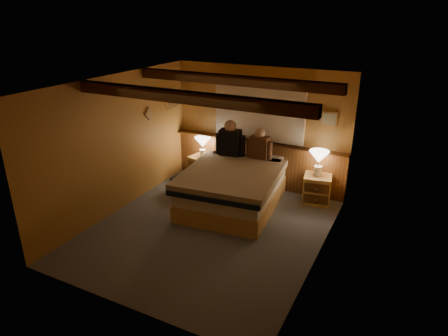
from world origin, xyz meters
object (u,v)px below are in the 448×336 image
Objects in this scene: bed at (233,187)px; person_right at (259,146)px; lamp_left at (203,143)px; duffel_bag at (185,185)px; person_left at (230,141)px; nightstand_right at (317,189)px; lamp_right at (319,158)px; nightstand_left at (202,168)px.

person_right is (0.18, 0.77, 0.59)m from bed.
lamp_left is 1.29m from person_right.
duffel_bag is (-1.29, -0.68, -0.81)m from person_right.
person_left reaches higher than person_right.
lamp_left reaches higher than duffel_bag.
lamp_left reaches higher than bed.
nightstand_right is 1.32× the size of lamp_left.
lamp_right is 1.14m from person_right.
bed is 3.08× the size of person_left.
bed reaches higher than nightstand_left.
person_left is at bearing 113.85° from bed.
nightstand_left is (-1.14, 0.83, -0.12)m from bed.
lamp_left is at bearing 159.57° from person_left.
person_right reaches higher than nightstand_right.
person_left is (-1.74, -0.14, 0.73)m from nightstand_right.
duffel_bag is at bearing -154.18° from person_right.
duffel_bag is at bearing 169.18° from bed.
lamp_right is (2.46, 0.01, 0.62)m from nightstand_left.
lamp_right reaches higher than lamp_left.
lamp_left is at bearing 168.90° from nightstand_right.
bed is 1.44m from lamp_left.
nightstand_left reaches higher than duffel_bag.
lamp_left is at bearing -179.64° from lamp_right.
lamp_right reaches higher than duffel_bag.
duffel_bag is at bearing -90.56° from lamp_left.
lamp_left is (-1.10, 0.83, 0.43)m from bed.
person_right is (-1.16, -0.05, 0.69)m from nightstand_right.
duffel_bag is (-0.71, -0.59, -0.85)m from person_left.
person_right is at bearing -2.54° from lamp_left.
nightstand_left is at bearing 168.78° from nightstand_right.
nightstand_left is 0.93× the size of nightstand_right.
lamp_right is at bearing 26.36° from bed.
person_right reaches higher than nightstand_left.
nightstand_right is (1.34, 0.81, -0.10)m from bed.
lamp_left is 0.69× the size of person_right.
lamp_left is 0.91× the size of lamp_right.
person_left reaches higher than lamp_left.
nightstand_left is 1.51m from person_right.
duffel_bag is (0.04, -0.74, -0.10)m from nightstand_left.
bed reaches higher than duffel_bag.
person_left is at bearing -174.59° from lamp_right.
lamp_left reaches higher than nightstand_left.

